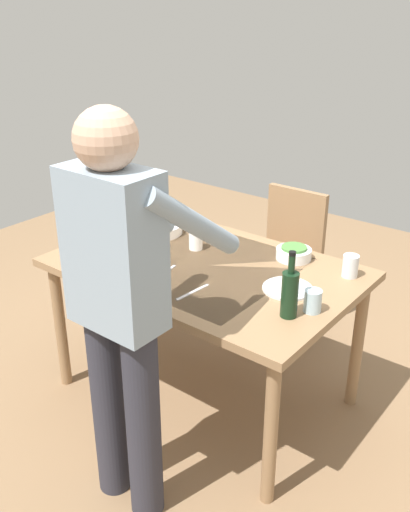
{
  "coord_description": "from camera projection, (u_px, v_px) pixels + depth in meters",
  "views": [
    {
      "loc": [
        -1.59,
        2.03,
        2.01
      ],
      "look_at": [
        0.0,
        0.0,
        0.83
      ],
      "focal_mm": 40.22,
      "sensor_mm": 36.0,
      "label": 1
    }
  ],
  "objects": [
    {
      "name": "dinner_plate_near",
      "position": [
        288.0,
        289.0,
        2.62
      ],
      "size": [
        0.23,
        0.23,
        0.01
      ],
      "primitive_type": "cylinder",
      "color": "silver",
      "rests_on": "dining_table"
    },
    {
      "name": "wine_glass_right",
      "position": [
        99.0,
        224.0,
        3.09
      ],
      "size": [
        0.07,
        0.07,
        0.15
      ],
      "color": "white",
      "rests_on": "dining_table"
    },
    {
      "name": "side_bowl_salad",
      "position": [
        294.0,
        253.0,
        2.91
      ],
      "size": [
        0.18,
        0.18,
        0.07
      ],
      "color": "silver",
      "rests_on": "dining_table"
    },
    {
      "name": "water_cup_far_left",
      "position": [
        313.0,
        301.0,
        2.42
      ],
      "size": [
        0.08,
        0.08,
        0.1
      ],
      "primitive_type": "cylinder",
      "color": "silver",
      "rests_on": "dining_table"
    },
    {
      "name": "serving_bowl_pasta",
      "position": [
        156.0,
        227.0,
        3.23
      ],
      "size": [
        0.3,
        0.3,
        0.07
      ],
      "color": "silver",
      "rests_on": "dining_table"
    },
    {
      "name": "ground_plane",
      "position": [
        205.0,
        391.0,
        3.18
      ],
      "size": [
        6.0,
        6.0,
        0.0
      ],
      "primitive_type": "plane",
      "color": "#846647"
    },
    {
      "name": "table_knife",
      "position": [
        193.0,
        292.0,
        2.59
      ],
      "size": [
        0.03,
        0.2,
        0.0
      ],
      "primitive_type": "cube",
      "rotation": [
        0.0,
        0.0,
        -0.09
      ],
      "color": "silver",
      "rests_on": "dining_table"
    },
    {
      "name": "wine_glass_left",
      "position": [
        131.0,
        268.0,
        2.58
      ],
      "size": [
        0.07,
        0.07,
        0.15
      ],
      "color": "white",
      "rests_on": "dining_table"
    },
    {
      "name": "wine_bottle",
      "position": [
        290.0,
        293.0,
        2.36
      ],
      "size": [
        0.07,
        0.07,
        0.3
      ],
      "color": "black",
      "rests_on": "dining_table"
    },
    {
      "name": "water_cup_near_right",
      "position": [
        350.0,
        266.0,
        2.72
      ],
      "size": [
        0.08,
        0.08,
        0.11
      ],
      "primitive_type": "cylinder",
      "color": "silver",
      "rests_on": "dining_table"
    },
    {
      "name": "dining_table",
      "position": [
        205.0,
        279.0,
        2.89
      ],
      "size": [
        1.48,
        0.97,
        0.78
      ],
      "color": "#93704C",
      "rests_on": "ground_plane"
    },
    {
      "name": "person_server",
      "position": [
        121.0,
        302.0,
        2.14
      ],
      "size": [
        0.42,
        0.61,
        1.69
      ],
      "color": "#2D2D38",
      "rests_on": "ground_plane"
    },
    {
      "name": "chair_near",
      "position": [
        286.0,
        253.0,
        3.6
      ],
      "size": [
        0.4,
        0.4,
        0.91
      ],
      "color": "brown",
      "rests_on": "ground_plane"
    },
    {
      "name": "water_cup_near_left",
      "position": [
        196.0,
        240.0,
        3.02
      ],
      "size": [
        0.07,
        0.07,
        0.1
      ],
      "primitive_type": "cylinder",
      "color": "silver",
      "rests_on": "dining_table"
    },
    {
      "name": "table_fork",
      "position": [
        165.0,
        272.0,
        2.78
      ],
      "size": [
        0.04,
        0.18,
        0.0
      ],
      "primitive_type": "cube",
      "rotation": [
        0.0,
        0.0,
        0.15
      ],
      "color": "silver",
      "rests_on": "dining_table"
    }
  ]
}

